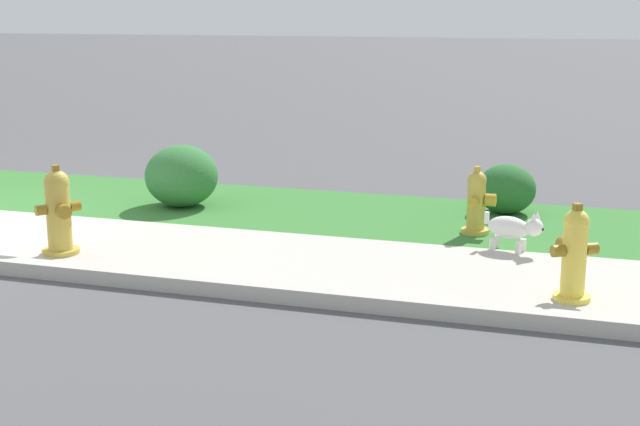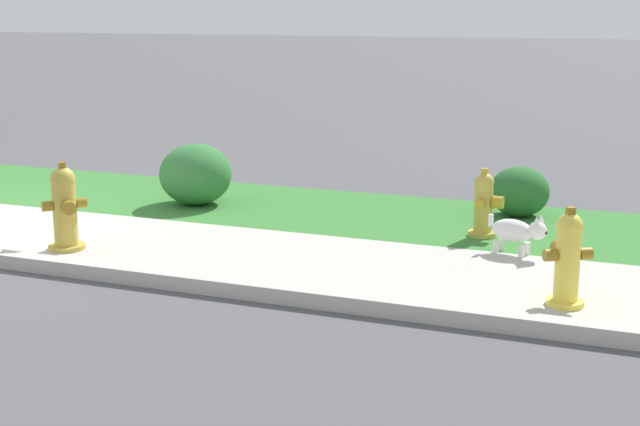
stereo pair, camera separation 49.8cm
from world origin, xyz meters
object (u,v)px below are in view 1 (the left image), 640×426
at_px(fire_hydrant_far_end, 574,254).
at_px(fire_hydrant_at_driveway, 477,202).
at_px(fire_hydrant_by_grass_verge, 59,212).
at_px(shrub_bush_far_verge, 182,176).
at_px(small_white_dog, 514,228).
at_px(shrub_bush_near_lamp, 506,189).

xyz_separation_m(fire_hydrant_far_end, fire_hydrant_at_driveway, (-0.96, 1.82, -0.04)).
relative_size(fire_hydrant_by_grass_verge, shrub_bush_far_verge, 1.01).
xyz_separation_m(fire_hydrant_at_driveway, shrub_bush_far_verge, (-3.26, 0.26, 0.03)).
relative_size(fire_hydrant_at_driveway, small_white_dog, 1.23).
relative_size(fire_hydrant_at_driveway, shrub_bush_near_lamp, 1.07).
bearing_deg(shrub_bush_near_lamp, shrub_bush_far_verge, -168.06).
relative_size(fire_hydrant_far_end, small_white_dog, 1.38).
bearing_deg(small_white_dog, shrub_bush_near_lamp, 115.38).
height_order(fire_hydrant_by_grass_verge, shrub_bush_near_lamp, fire_hydrant_by_grass_verge).
bearing_deg(small_white_dog, shrub_bush_far_verge, -175.77).
height_order(fire_hydrant_far_end, small_white_dog, fire_hydrant_far_end).
height_order(fire_hydrant_at_driveway, shrub_bush_far_verge, shrub_bush_far_verge).
xyz_separation_m(fire_hydrant_far_end, small_white_dog, (-0.55, 1.26, -0.14)).
xyz_separation_m(fire_hydrant_at_driveway, fire_hydrant_by_grass_verge, (-3.41, -1.86, 0.07)).
bearing_deg(shrub_bush_near_lamp, small_white_dog, -81.52).
bearing_deg(fire_hydrant_at_driveway, small_white_dog, 37.45).
distance_m(fire_hydrant_at_driveway, fire_hydrant_by_grass_verge, 3.88).
height_order(fire_hydrant_by_grass_verge, small_white_dog, fire_hydrant_by_grass_verge).
bearing_deg(fire_hydrant_far_end, small_white_dog, 83.08).
bearing_deg(small_white_dog, fire_hydrant_by_grass_verge, -144.32).
xyz_separation_m(fire_hydrant_by_grass_verge, shrub_bush_near_lamp, (3.58, 2.85, -0.13)).
distance_m(fire_hydrant_far_end, fire_hydrant_at_driveway, 2.06).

